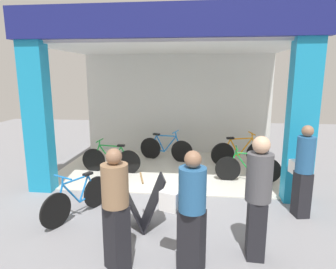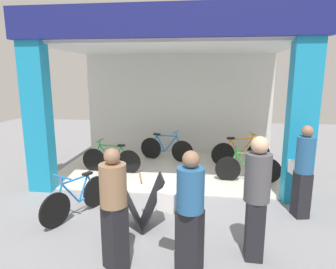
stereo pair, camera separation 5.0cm
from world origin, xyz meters
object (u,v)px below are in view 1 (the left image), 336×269
at_px(bicycle_inside_3, 248,168).
at_px(pedestrian_3, 191,210).
at_px(bicycle_inside_1, 166,149).
at_px(bicycle_inside_2, 111,160).
at_px(pedestrian_0, 258,196).
at_px(bicycle_inside_0, 240,152).
at_px(pedestrian_2, 303,171).
at_px(sandwich_board_sign, 142,203).
at_px(pedestrian_1, 116,209).
at_px(bicycle_parked_0, 78,199).

xyz_separation_m(bicycle_inside_3, pedestrian_3, (-1.27, -3.42, 0.52)).
height_order(bicycle_inside_1, bicycle_inside_2, bicycle_inside_1).
xyz_separation_m(pedestrian_0, pedestrian_3, (-0.91, -0.39, -0.07)).
relative_size(pedestrian_0, pedestrian_3, 1.07).
height_order(bicycle_inside_0, bicycle_inside_3, bicycle_inside_0).
xyz_separation_m(bicycle_inside_0, pedestrian_2, (0.71, -2.99, 0.49)).
bearing_deg(sandwich_board_sign, bicycle_inside_2, 116.70).
bearing_deg(bicycle_inside_3, sandwich_board_sign, -131.29).
relative_size(bicycle_inside_1, bicycle_inside_3, 1.05).
bearing_deg(pedestrian_2, sandwich_board_sign, -164.88).
bearing_deg(bicycle_inside_1, pedestrian_1, -90.61).
height_order(bicycle_inside_0, pedestrian_3, pedestrian_3).
bearing_deg(pedestrian_0, pedestrian_3, -157.11).
distance_m(bicycle_inside_1, pedestrian_0, 4.97).
xyz_separation_m(bicycle_inside_3, pedestrian_2, (0.69, -1.65, 0.52)).
bearing_deg(pedestrian_0, bicycle_inside_0, 85.52).
xyz_separation_m(bicycle_inside_2, pedestrian_0, (3.12, -3.34, 0.57)).
bearing_deg(bicycle_inside_3, pedestrian_0, -96.78).
bearing_deg(bicycle_parked_0, bicycle_inside_0, 46.08).
xyz_separation_m(bicycle_inside_0, pedestrian_3, (-1.25, -4.76, 0.48)).
bearing_deg(bicycle_inside_1, pedestrian_2, -48.15).
height_order(bicycle_inside_1, pedestrian_1, pedestrian_1).
height_order(sandwich_board_sign, pedestrian_3, pedestrian_3).
bearing_deg(bicycle_inside_2, sandwich_board_sign, -63.30).
bearing_deg(pedestrian_0, sandwich_board_sign, 160.49).
relative_size(bicycle_inside_3, pedestrian_2, 0.92).
relative_size(pedestrian_1, pedestrian_2, 0.98).
bearing_deg(pedestrian_2, bicycle_parked_0, -173.20).
height_order(bicycle_inside_2, sandwich_board_sign, sandwich_board_sign).
bearing_deg(pedestrian_2, pedestrian_1, -147.72).
relative_size(bicycle_parked_0, pedestrian_3, 0.87).
distance_m(bicycle_inside_2, pedestrian_0, 4.61).
distance_m(bicycle_inside_1, bicycle_inside_2, 1.80).
relative_size(bicycle_inside_2, pedestrian_3, 0.97).
bearing_deg(bicycle_inside_3, bicycle_inside_0, 90.76).
distance_m(sandwich_board_sign, pedestrian_2, 2.94).
relative_size(bicycle_inside_0, pedestrian_1, 1.00).
bearing_deg(bicycle_inside_3, bicycle_inside_2, 174.91).
bearing_deg(bicycle_inside_1, sandwich_board_sign, -89.03).
distance_m(bicycle_parked_0, pedestrian_0, 3.19).
distance_m(bicycle_inside_3, pedestrian_1, 4.19).
relative_size(bicycle_inside_3, pedestrian_1, 0.93).
relative_size(bicycle_inside_2, pedestrian_2, 0.94).
distance_m(pedestrian_1, pedestrian_2, 3.46).
bearing_deg(pedestrian_1, bicycle_parked_0, 129.56).
xyz_separation_m(bicycle_inside_0, bicycle_parked_0, (-3.35, -3.48, -0.03)).
distance_m(pedestrian_0, pedestrian_3, 0.99).
relative_size(pedestrian_1, pedestrian_3, 1.01).
xyz_separation_m(bicycle_inside_3, sandwich_board_sign, (-2.12, -2.41, 0.11)).
xyz_separation_m(bicycle_inside_2, pedestrian_2, (4.17, -1.96, 0.51)).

